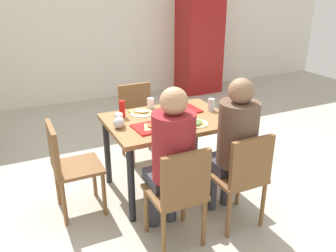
# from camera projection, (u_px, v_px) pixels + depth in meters

# --- Properties ---
(ground_plane) EXTENTS (10.00, 10.00, 0.02)m
(ground_plane) POSITION_uv_depth(u_px,v_px,m) (168.00, 188.00, 3.57)
(ground_plane) COLOR #B2AD9E
(back_wall) EXTENTS (10.00, 0.10, 2.80)m
(back_wall) POSITION_uv_depth(u_px,v_px,m) (83.00, 16.00, 5.71)
(back_wall) COLOR silver
(back_wall) RESTS_ON ground_plane
(main_table) EXTENTS (1.13, 0.82, 0.74)m
(main_table) POSITION_uv_depth(u_px,v_px,m) (168.00, 128.00, 3.32)
(main_table) COLOR olive
(main_table) RESTS_ON ground_plane
(chair_near_left) EXTENTS (0.40, 0.40, 0.85)m
(chair_near_left) POSITION_uv_depth(u_px,v_px,m) (180.00, 191.00, 2.60)
(chair_near_left) COLOR brown
(chair_near_left) RESTS_ON ground_plane
(chair_near_right) EXTENTS (0.40, 0.40, 0.85)m
(chair_near_right) POSITION_uv_depth(u_px,v_px,m) (242.00, 174.00, 2.82)
(chair_near_right) COLOR brown
(chair_near_right) RESTS_ON ground_plane
(chair_far_side) EXTENTS (0.40, 0.40, 0.85)m
(chair_far_side) POSITION_uv_depth(u_px,v_px,m) (138.00, 116.00, 4.04)
(chair_far_side) COLOR brown
(chair_far_side) RESTS_ON ground_plane
(chair_left_end) EXTENTS (0.40, 0.40, 0.85)m
(chair_left_end) POSITION_uv_depth(u_px,v_px,m) (67.00, 163.00, 3.00)
(chair_left_end) COLOR brown
(chair_left_end) RESTS_ON ground_plane
(person_in_red) EXTENTS (0.32, 0.42, 1.26)m
(person_in_red) POSITION_uv_depth(u_px,v_px,m) (171.00, 153.00, 2.62)
(person_in_red) COLOR #383842
(person_in_red) RESTS_ON ground_plane
(person_in_brown_jacket) EXTENTS (0.32, 0.42, 1.26)m
(person_in_brown_jacket) POSITION_uv_depth(u_px,v_px,m) (234.00, 139.00, 2.85)
(person_in_brown_jacket) COLOR #383842
(person_in_brown_jacket) RESTS_ON ground_plane
(tray_red_near) EXTENTS (0.38, 0.29, 0.02)m
(tray_red_near) POSITION_uv_depth(u_px,v_px,m) (155.00, 127.00, 3.08)
(tray_red_near) COLOR red
(tray_red_near) RESTS_ON main_table
(tray_red_far) EXTENTS (0.38, 0.28, 0.02)m
(tray_red_far) POSITION_uv_depth(u_px,v_px,m) (181.00, 111.00, 3.46)
(tray_red_far) COLOR red
(tray_red_far) RESTS_ON main_table
(paper_plate_center) EXTENTS (0.22, 0.22, 0.01)m
(paper_plate_center) POSITION_uv_depth(u_px,v_px,m) (142.00, 113.00, 3.41)
(paper_plate_center) COLOR white
(paper_plate_center) RESTS_ON main_table
(paper_plate_near_edge) EXTENTS (0.22, 0.22, 0.01)m
(paper_plate_near_edge) POSITION_uv_depth(u_px,v_px,m) (196.00, 124.00, 3.16)
(paper_plate_near_edge) COLOR white
(paper_plate_near_edge) RESTS_ON main_table
(pizza_slice_a) EXTENTS (0.21, 0.21, 0.02)m
(pizza_slice_a) POSITION_uv_depth(u_px,v_px,m) (153.00, 126.00, 3.06)
(pizza_slice_a) COLOR #DBAD60
(pizza_slice_a) RESTS_ON tray_red_near
(pizza_slice_b) EXTENTS (0.17, 0.18, 0.02)m
(pizza_slice_b) POSITION_uv_depth(u_px,v_px,m) (181.00, 109.00, 3.45)
(pizza_slice_b) COLOR tan
(pizza_slice_b) RESTS_ON tray_red_far
(pizza_slice_c) EXTENTS (0.27, 0.26, 0.02)m
(pizza_slice_c) POSITION_uv_depth(u_px,v_px,m) (141.00, 111.00, 3.42)
(pizza_slice_c) COLOR #C68C47
(pizza_slice_c) RESTS_ON paper_plate_center
(pizza_slice_d) EXTENTS (0.24, 0.24, 0.02)m
(pizza_slice_d) POSITION_uv_depth(u_px,v_px,m) (196.00, 123.00, 3.14)
(pizza_slice_d) COLOR tan
(pizza_slice_d) RESTS_ON paper_plate_near_edge
(plastic_cup_a) EXTENTS (0.07, 0.07, 0.10)m
(plastic_cup_a) POSITION_uv_depth(u_px,v_px,m) (151.00, 103.00, 3.55)
(plastic_cup_a) COLOR white
(plastic_cup_a) RESTS_ON main_table
(plastic_cup_b) EXTENTS (0.07, 0.07, 0.10)m
(plastic_cup_b) POSITION_uv_depth(u_px,v_px,m) (189.00, 126.00, 2.98)
(plastic_cup_b) COLOR white
(plastic_cup_b) RESTS_ON main_table
(plastic_cup_c) EXTENTS (0.07, 0.07, 0.10)m
(plastic_cup_c) POSITION_uv_depth(u_px,v_px,m) (119.00, 119.00, 3.14)
(plastic_cup_c) COLOR white
(plastic_cup_c) RESTS_ON main_table
(soda_can) EXTENTS (0.07, 0.07, 0.12)m
(soda_can) POSITION_uv_depth(u_px,v_px,m) (211.00, 105.00, 3.47)
(soda_can) COLOR #B7BCC6
(soda_can) RESTS_ON main_table
(condiment_bottle) EXTENTS (0.06, 0.06, 0.16)m
(condiment_bottle) POSITION_uv_depth(u_px,v_px,m) (122.00, 109.00, 3.30)
(condiment_bottle) COLOR red
(condiment_bottle) RESTS_ON main_table
(foil_bundle) EXTENTS (0.10, 0.10, 0.10)m
(foil_bundle) POSITION_uv_depth(u_px,v_px,m) (119.00, 123.00, 3.06)
(foil_bundle) COLOR silver
(foil_bundle) RESTS_ON main_table
(drink_fridge) EXTENTS (0.70, 0.60, 1.90)m
(drink_fridge) POSITION_uv_depth(u_px,v_px,m) (199.00, 39.00, 6.37)
(drink_fridge) COLOR maroon
(drink_fridge) RESTS_ON ground_plane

